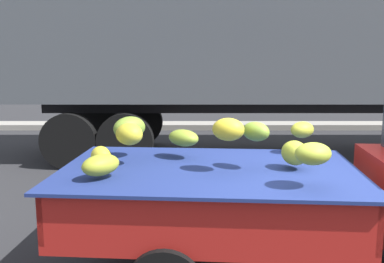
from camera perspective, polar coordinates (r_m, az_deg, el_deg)
The scene contains 2 objects.
curb_strip at distance 13.20m, azimuth 6.07°, elevation 0.77°, with size 80.00×0.80×0.16m, color gray.
semi_trailer at distance 9.65m, azimuth 13.96°, elevation 11.90°, with size 12.01×2.71×3.95m.
Camera 1 is at (-1.37, -3.69, 2.14)m, focal length 40.78 mm.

